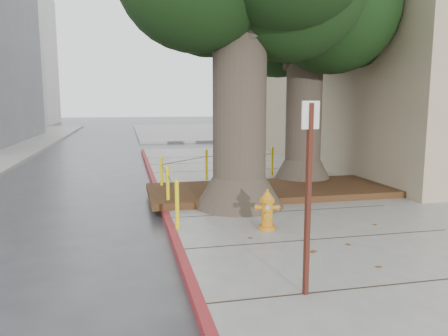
% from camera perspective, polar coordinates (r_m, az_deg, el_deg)
% --- Properties ---
extents(ground, '(140.00, 140.00, 0.00)m').
position_cam_1_polar(ground, '(7.79, 9.26, -10.44)').
color(ground, '#28282B').
rests_on(ground, ground).
extents(sidewalk_far, '(16.00, 20.00, 0.15)m').
position_cam_1_polar(sidewalk_far, '(37.93, 0.74, 4.89)').
color(sidewalk_far, slate).
rests_on(sidewalk_far, ground).
extents(curb_red, '(0.14, 26.00, 0.16)m').
position_cam_1_polar(curb_red, '(9.67, -7.58, -6.16)').
color(curb_red, maroon).
rests_on(curb_red, ground).
extents(planter_bed, '(6.40, 2.60, 0.16)m').
position_cam_1_polar(planter_bed, '(11.57, 6.23, -2.90)').
color(planter_bed, black).
rests_on(planter_bed, sidewalk_main).
extents(building_side_white, '(10.00, 10.00, 9.00)m').
position_cam_1_polar(building_side_white, '(37.87, 17.42, 11.20)').
color(building_side_white, silver).
rests_on(building_side_white, ground).
extents(building_side_grey, '(12.00, 14.00, 12.00)m').
position_cam_1_polar(building_side_grey, '(46.19, 20.31, 12.39)').
color(building_side_grey, slate).
rests_on(building_side_grey, ground).
extents(tree_far, '(4.50, 3.80, 7.17)m').
position_cam_1_polar(tree_far, '(13.53, 11.89, 19.04)').
color(tree_far, '#4C3F33').
rests_on(tree_far, sidewalk_main).
extents(bollard_ring, '(3.79, 5.39, 0.95)m').
position_cam_1_polar(bollard_ring, '(11.51, -2.86, -0.72)').
color(bollard_ring, yellow).
rests_on(bollard_ring, sidewalk_main).
extents(fire_hydrant, '(0.41, 0.39, 0.77)m').
position_cam_1_polar(fire_hydrant, '(8.27, 5.65, -5.46)').
color(fire_hydrant, orange).
rests_on(fire_hydrant, sidewalk_main).
extents(signpost, '(0.24, 0.07, 2.39)m').
position_cam_1_polar(signpost, '(5.36, 10.97, -2.56)').
color(signpost, '#471911').
rests_on(signpost, sidewalk_main).
extents(car_silver, '(3.39, 1.72, 1.11)m').
position_cam_1_polar(car_silver, '(26.40, 7.44, 4.24)').
color(car_silver, '#B7B7BC').
rests_on(car_silver, ground).
extents(car_red, '(4.12, 1.63, 1.33)m').
position_cam_1_polar(car_red, '(27.49, 13.48, 4.48)').
color(car_red, maroon).
rests_on(car_red, ground).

